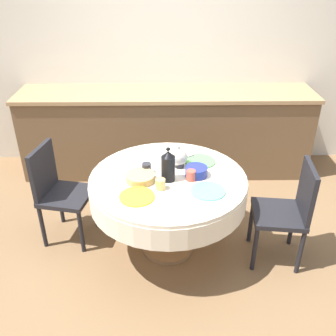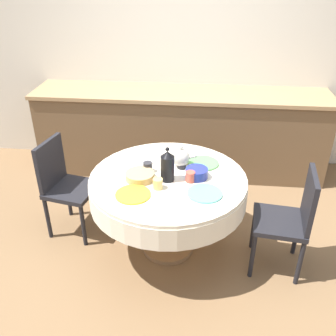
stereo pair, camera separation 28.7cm
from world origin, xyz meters
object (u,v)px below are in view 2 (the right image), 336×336
Objects in this scene: chair_right at (64,182)px; coffee_carafe at (168,166)px; teapot at (181,157)px; chair_left at (291,217)px.

chair_right is 1.04m from coffee_carafe.
chair_right is 3.15× the size of coffee_carafe.
teapot reaches higher than chair_right.
chair_right is at bearing 178.81° from teapot.
chair_left is 4.32× the size of teapot.
chair_right is 4.32× the size of teapot.
coffee_carafe is 0.24m from teapot.
coffee_carafe is at bearing 92.58° from chair_left.
chair_left is 0.97m from teapot.
chair_left is at bearing -4.39° from coffee_carafe.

